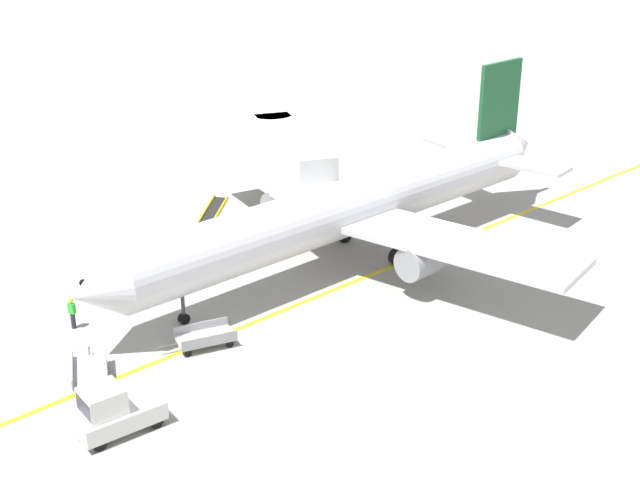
{
  "coord_description": "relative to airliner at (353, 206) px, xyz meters",
  "views": [
    {
      "loc": [
        22.58,
        -27.79,
        21.28
      ],
      "look_at": [
        0.01,
        9.91,
        2.5
      ],
      "focal_mm": 47.94,
      "sensor_mm": 36.0,
      "label": 1
    }
  ],
  "objects": [
    {
      "name": "ground_plane",
      "position": [
        -0.17,
        -13.43,
        -3.42
      ],
      "size": [
        300.0,
        300.0,
        0.0
      ],
      "primitive_type": "plane",
      "color": "#9E9B93"
    },
    {
      "name": "taxi_line_yellow",
      "position": [
        -0.16,
        -8.43,
        -3.41
      ],
      "size": [
        23.93,
        76.52,
        0.01
      ],
      "primitive_type": "cube",
      "rotation": [
        0.0,
        0.0,
        -0.3
      ],
      "color": "yellow",
      "rests_on": "ground"
    },
    {
      "name": "airliner",
      "position": [
        0.0,
        0.0,
        0.0
      ],
      "size": [
        27.73,
        34.57,
        10.1
      ],
      "color": "silver",
      "rests_on": "ground"
    },
    {
      "name": "jet_bridge",
      "position": [
        -9.54,
        7.68,
        0.12
      ],
      "size": [
        11.27,
        10.28,
        4.85
      ],
      "color": "silver",
      "rests_on": "ground"
    },
    {
      "name": "pushback_tug",
      "position": [
        -0.08,
        -20.25,
        -2.42
      ],
      "size": [
        3.1,
        4.05,
        2.2
      ],
      "color": "silver",
      "rests_on": "ground"
    },
    {
      "name": "baggage_tug_near_wing",
      "position": [
        -10.09,
        -10.37,
        -2.49
      ],
      "size": [
        2.65,
        1.86,
        2.1
      ],
      "color": "silver",
      "rests_on": "ground"
    },
    {
      "name": "belt_loader_forward_hold",
      "position": [
        -8.5,
        -3.53,
        -2.64
      ],
      "size": [
        2.4,
        5.16,
        2.59
      ],
      "color": "silver",
      "rests_on": "ground"
    },
    {
      "name": "baggage_cart_loaded",
      "position": [
        -1.2,
        -12.76,
        -2.95
      ],
      "size": [
        2.88,
        3.54,
        0.94
      ],
      "color": "#A5A5A8",
      "rests_on": "ground"
    },
    {
      "name": "baggage_cart_empty_trailing",
      "position": [
        -3.78,
        -17.93,
        -2.95
      ],
      "size": [
        3.27,
        3.19,
        0.94
      ],
      "color": "#A5A5A8",
      "rests_on": "ground"
    },
    {
      "name": "ground_crew_marshaller",
      "position": [
        -8.08,
        -14.78,
        -2.51
      ],
      "size": [
        0.36,
        0.24,
        1.7
      ],
      "color": "#26262D",
      "rests_on": "ground"
    },
    {
      "name": "safety_cone_nose_left",
      "position": [
        -7.08,
        3.92,
        -3.2
      ],
      "size": [
        0.36,
        0.36,
        0.44
      ],
      "primitive_type": "cone",
      "color": "orange",
      "rests_on": "ground"
    },
    {
      "name": "safety_cone_nose_right",
      "position": [
        -1.45,
        4.6,
        -3.2
      ],
      "size": [
        0.36,
        0.36,
        0.44
      ],
      "primitive_type": "cone",
      "color": "orange",
      "rests_on": "ground"
    }
  ]
}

